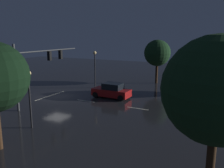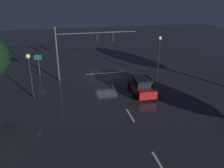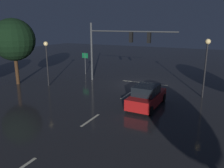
{
  "view_description": "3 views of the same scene",
  "coord_description": "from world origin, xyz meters",
  "px_view_note": "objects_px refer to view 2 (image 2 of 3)",
  "views": [
    {
      "loc": [
        20.89,
        17.78,
        6.97
      ],
      "look_at": [
        0.04,
        7.22,
        2.18
      ],
      "focal_mm": 38.18,
      "sensor_mm": 36.0,
      "label": 1
    },
    {
      "loc": [
        5.35,
        26.21,
        9.9
      ],
      "look_at": [
        0.88,
        6.92,
        1.73
      ],
      "focal_mm": 36.68,
      "sensor_mm": 36.0,
      "label": 2
    },
    {
      "loc": [
        -7.48,
        21.89,
        6.11
      ],
      "look_at": [
        -0.24,
        7.29,
        1.84
      ],
      "focal_mm": 36.93,
      "sensor_mm": 36.0,
      "label": 3
    }
  ],
  "objects_px": {
    "street_lamp_left_kerb": "(159,49)",
    "route_sign": "(38,60)",
    "car_approaching": "(142,86)",
    "traffic_signal_assembly": "(84,43)",
    "street_lamp_right_kerb": "(29,67)"
  },
  "relations": [
    {
      "from": "street_lamp_left_kerb",
      "to": "route_sign",
      "type": "distance_m",
      "value": 14.68
    },
    {
      "from": "street_lamp_left_kerb",
      "to": "street_lamp_right_kerb",
      "type": "height_order",
      "value": "street_lamp_left_kerb"
    },
    {
      "from": "car_approaching",
      "to": "route_sign",
      "type": "xyz_separation_m",
      "value": [
        10.56,
        -7.91,
        1.13
      ]
    },
    {
      "from": "car_approaching",
      "to": "route_sign",
      "type": "relative_size",
      "value": 1.65
    },
    {
      "from": "traffic_signal_assembly",
      "to": "route_sign",
      "type": "xyz_separation_m",
      "value": [
        5.46,
        -2.25,
        -2.35
      ]
    },
    {
      "from": "traffic_signal_assembly",
      "to": "street_lamp_left_kerb",
      "type": "relative_size",
      "value": 1.89
    },
    {
      "from": "street_lamp_left_kerb",
      "to": "car_approaching",
      "type": "bearing_deg",
      "value": 50.27
    },
    {
      "from": "traffic_signal_assembly",
      "to": "street_lamp_left_kerb",
      "type": "height_order",
      "value": "traffic_signal_assembly"
    },
    {
      "from": "traffic_signal_assembly",
      "to": "car_approaching",
      "type": "distance_m",
      "value": 8.38
    },
    {
      "from": "traffic_signal_assembly",
      "to": "car_approaching",
      "type": "bearing_deg",
      "value": 132.03
    },
    {
      "from": "traffic_signal_assembly",
      "to": "route_sign",
      "type": "distance_m",
      "value": 6.36
    },
    {
      "from": "car_approaching",
      "to": "street_lamp_left_kerb",
      "type": "height_order",
      "value": "street_lamp_left_kerb"
    },
    {
      "from": "traffic_signal_assembly",
      "to": "street_lamp_right_kerb",
      "type": "relative_size",
      "value": 2.09
    },
    {
      "from": "car_approaching",
      "to": "street_lamp_right_kerb",
      "type": "distance_m",
      "value": 11.14
    },
    {
      "from": "street_lamp_left_kerb",
      "to": "route_sign",
      "type": "bearing_deg",
      "value": -14.27
    }
  ]
}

